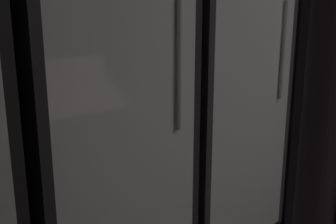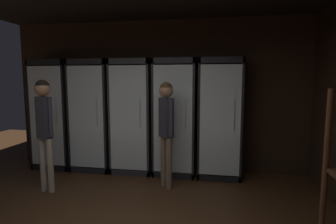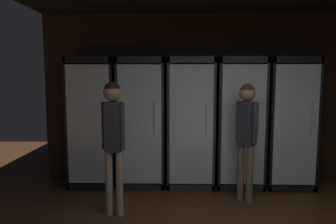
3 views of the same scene
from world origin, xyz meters
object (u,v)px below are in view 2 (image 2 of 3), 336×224
Objects in this scene: cooler_left at (94,116)px; shopper_far at (166,121)px; cooler_right at (175,119)px; cooler_far_right at (220,120)px; cooler_far_left at (56,116)px; cooler_center at (134,117)px; shopper_near at (44,119)px.

shopper_far is (1.53, -0.69, 0.06)m from cooler_left.
cooler_far_right is at bearing -0.03° from cooler_right.
cooler_center is (1.57, -0.00, 0.01)m from cooler_far_left.
cooler_right is at bearing 33.21° from shopper_near.
cooler_right and cooler_far_right have the same top height.
cooler_far_left is 1.00× the size of cooler_far_right.
cooler_right is 0.78m from cooler_far_right.
cooler_far_right is (1.57, 0.00, -0.02)m from cooler_center.
cooler_far_left is 1.00× the size of cooler_right.
cooler_far_left and cooler_far_right have the same top height.
cooler_left is 1.68m from shopper_far.
cooler_right reaches higher than shopper_far.
shopper_far is at bearing -93.44° from cooler_right.
cooler_right is 1.24× the size of shopper_far.
shopper_far is at bearing -16.64° from cooler_far_left.
cooler_far_left is 1.24× the size of shopper_far.
cooler_far_left is at bearing 179.97° from cooler_center.
shopper_near is (-0.23, -1.18, 0.11)m from cooler_left.
cooler_center is at bearing -179.98° from cooler_far_right.
cooler_far_right is 1.24× the size of shopper_far.
cooler_right is (0.78, 0.00, -0.01)m from cooler_center.
cooler_left is at bearing 155.68° from shopper_far.
cooler_far_right reaches higher than shopper_far.
cooler_right is at bearing 86.56° from shopper_far.
cooler_left is 1.00× the size of cooler_right.
cooler_far_left is at bearing 180.00° from cooler_far_right.
cooler_far_right reaches higher than shopper_near.
cooler_left is 1.21m from shopper_near.
cooler_far_left is at bearing 115.14° from shopper_near.
cooler_far_right is at bearing 39.88° from shopper_far.
cooler_right is 1.21× the size of shopper_near.
cooler_center is 1.00× the size of cooler_right.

